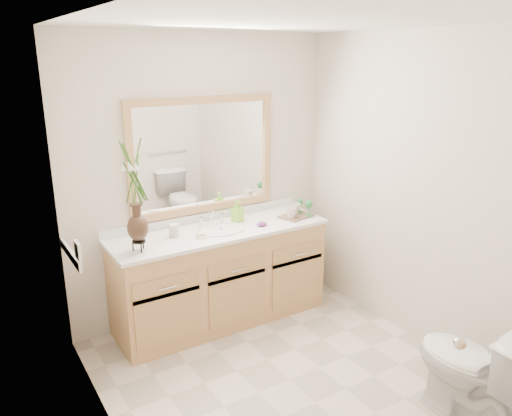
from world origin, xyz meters
TOP-DOWN VIEW (x-y plane):
  - floor at (0.00, 0.00)m, footprint 2.60×2.60m
  - ceiling at (0.00, 0.00)m, footprint 2.40×2.60m
  - wall_back at (0.00, 1.30)m, footprint 2.40×0.02m
  - wall_front at (0.00, -1.30)m, footprint 2.40×0.02m
  - wall_left at (-1.20, 0.00)m, footprint 0.02×2.60m
  - wall_right at (1.20, 0.00)m, footprint 0.02×2.60m
  - vanity at (0.00, 1.01)m, footprint 1.80×0.55m
  - counter at (0.00, 1.01)m, footprint 1.84×0.57m
  - sink at (0.00, 1.00)m, footprint 0.38×0.34m
  - mirror at (0.00, 1.28)m, footprint 1.32×0.04m
  - switch_plate at (-1.19, 0.76)m, footprint 0.02×0.12m
  - door at (-0.30, -1.29)m, footprint 0.80×0.03m
  - toilet at (0.70, -0.92)m, footprint 0.42×0.75m
  - flower_vase at (-0.73, 0.91)m, footprint 0.18×0.18m
  - tumbler at (-0.39, 1.06)m, footprint 0.08×0.08m
  - soap_dish at (-0.22, 0.93)m, footprint 0.10×0.10m
  - soap_bottle at (0.23, 1.11)m, footprint 0.09×0.09m
  - purple_dish at (0.34, 0.91)m, footprint 0.11×0.10m
  - tray at (0.74, 0.95)m, footprint 0.33×0.26m
  - mug_left at (0.65, 0.92)m, footprint 0.11×0.10m
  - mug_right at (0.75, 0.99)m, footprint 0.13×0.13m
  - goblet_front at (0.82, 0.88)m, footprint 0.06×0.06m
  - goblet_back at (0.82, 1.02)m, footprint 0.06×0.06m

SIDE VIEW (x-z plane):
  - floor at x=0.00m, z-range 0.00..0.00m
  - toilet at x=0.70m, z-range 0.00..0.74m
  - vanity at x=0.00m, z-range 0.00..0.80m
  - sink at x=0.00m, z-range 0.66..0.89m
  - counter at x=0.00m, z-range 0.80..0.83m
  - tray at x=0.74m, z-range 0.83..0.84m
  - soap_dish at x=-0.22m, z-range 0.82..0.86m
  - purple_dish at x=0.34m, z-range 0.83..0.86m
  - tumbler at x=-0.39m, z-range 0.83..0.93m
  - mug_left at x=0.65m, z-range 0.84..0.94m
  - mug_right at x=0.75m, z-range 0.84..0.94m
  - soap_bottle at x=0.23m, z-range 0.83..0.99m
  - goblet_back at x=0.82m, z-range 0.87..0.99m
  - goblet_front at x=0.82m, z-range 0.87..1.01m
  - switch_plate at x=-1.19m, z-range 0.92..1.04m
  - door at x=-0.30m, z-range 0.00..2.00m
  - wall_back at x=0.00m, z-range 0.00..2.40m
  - wall_front at x=0.00m, z-range 0.00..2.40m
  - wall_left at x=-1.20m, z-range 0.00..2.40m
  - wall_right at x=1.20m, z-range 0.00..2.40m
  - flower_vase at x=-0.73m, z-range 0.96..1.71m
  - mirror at x=0.00m, z-range 0.92..1.89m
  - ceiling at x=0.00m, z-range 2.39..2.41m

